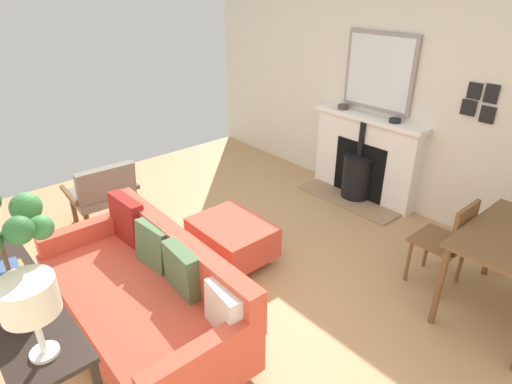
# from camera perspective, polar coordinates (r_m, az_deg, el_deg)

# --- Properties ---
(ground_plane) EXTENTS (5.11, 5.96, 0.01)m
(ground_plane) POSITION_cam_1_polar(r_m,az_deg,el_deg) (4.02, -5.78, -11.36)
(ground_plane) COLOR tan
(wall_left) EXTENTS (0.12, 5.96, 2.66)m
(wall_left) POSITION_cam_1_polar(r_m,az_deg,el_deg) (5.19, 17.62, 12.86)
(wall_left) COLOR beige
(wall_left) RESTS_ON ground
(fireplace) EXTENTS (0.56, 1.45, 1.03)m
(fireplace) POSITION_cam_1_polar(r_m,az_deg,el_deg) (5.36, 14.03, 3.86)
(fireplace) COLOR #9E7A5B
(fireplace) RESTS_ON ground
(mirror_over_mantel) EXTENTS (0.04, 0.88, 0.85)m
(mirror_over_mantel) POSITION_cam_1_polar(r_m,az_deg,el_deg) (5.14, 16.09, 15.13)
(mirror_over_mantel) COLOR gray
(mantel_bowl_near) EXTENTS (0.13, 0.13, 0.06)m
(mantel_bowl_near) POSITION_cam_1_polar(r_m,az_deg,el_deg) (5.38, 11.55, 11.10)
(mantel_bowl_near) COLOR #47382D
(mantel_bowl_near) RESTS_ON fireplace
(mantel_bowl_far) EXTENTS (0.13, 0.13, 0.04)m
(mantel_bowl_far) POSITION_cam_1_polar(r_m,az_deg,el_deg) (5.00, 18.04, 9.08)
(mantel_bowl_far) COLOR black
(mantel_bowl_far) RESTS_ON fireplace
(sofa) EXTENTS (0.90, 1.90, 0.81)m
(sofa) POSITION_cam_1_polar(r_m,az_deg,el_deg) (3.40, -14.48, -12.93)
(sofa) COLOR #B2B2B7
(sofa) RESTS_ON ground
(ottoman) EXTENTS (0.59, 0.76, 0.40)m
(ottoman) POSITION_cam_1_polar(r_m,az_deg,el_deg) (4.11, -3.22, -6.05)
(ottoman) COLOR #B2B2B7
(ottoman) RESTS_ON ground
(armchair_accent) EXTENTS (0.71, 0.63, 0.77)m
(armchair_accent) POSITION_cam_1_polar(r_m,az_deg,el_deg) (4.82, -19.71, 0.09)
(armchair_accent) COLOR brown
(armchair_accent) RESTS_ON ground
(console_table) EXTENTS (0.39, 1.61, 0.79)m
(console_table) POSITION_cam_1_polar(r_m,az_deg,el_deg) (3.03, -29.31, -13.10)
(console_table) COLOR black
(console_table) RESTS_ON ground
(table_lamp_far_end) EXTENTS (0.27, 0.27, 0.45)m
(table_lamp_far_end) POSITION_cam_1_polar(r_m,az_deg,el_deg) (2.28, -28.03, -12.56)
(table_lamp_far_end) COLOR white
(table_lamp_far_end) RESTS_ON console_table
(book_stack) EXTENTS (0.24, 0.18, 0.06)m
(book_stack) POSITION_cam_1_polar(r_m,az_deg,el_deg) (3.14, -30.74, -9.12)
(book_stack) COLOR olive
(book_stack) RESTS_ON console_table
(dining_chair_near_fireplace) EXTENTS (0.40, 0.40, 0.84)m
(dining_chair_near_fireplace) POSITION_cam_1_polar(r_m,az_deg,el_deg) (3.97, 24.42, -5.64)
(dining_chair_near_fireplace) COLOR brown
(dining_chair_near_fireplace) RESTS_ON ground
(photo_gallery_row) EXTENTS (0.02, 0.32, 0.36)m
(photo_gallery_row) POSITION_cam_1_polar(r_m,az_deg,el_deg) (4.67, 27.74, 10.56)
(photo_gallery_row) COLOR black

